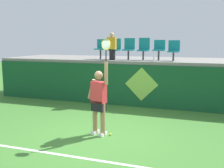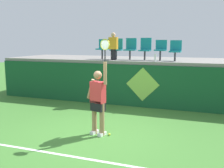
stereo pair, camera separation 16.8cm
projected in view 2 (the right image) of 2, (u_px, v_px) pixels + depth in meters
name	position (u px, v px, depth m)	size (l,w,h in m)	color
ground_plane	(96.00, 136.00, 6.98)	(40.00, 40.00, 0.00)	#3D752D
court_back_wall	(132.00, 85.00, 10.06)	(11.90, 0.20, 1.61)	#144C28
spectator_platform	(142.00, 60.00, 11.35)	(11.90, 3.18, 0.12)	gray
court_baseline_stripe	(71.00, 156.00, 5.72)	(10.71, 0.08, 0.01)	white
tennis_player	(98.00, 99.00, 6.90)	(0.74, 0.35, 2.54)	white
tennis_ball	(109.00, 134.00, 6.98)	(0.07, 0.07, 0.07)	#D1E533
water_bottle	(155.00, 58.00, 9.69)	(0.07, 0.07, 0.28)	white
stadium_chair_0	(103.00, 48.00, 11.08)	(0.44, 0.42, 0.83)	#38383D
stadium_chair_1	(117.00, 48.00, 10.88)	(0.44, 0.42, 0.86)	#38383D
stadium_chair_2	(131.00, 48.00, 10.68)	(0.44, 0.42, 0.88)	#38383D
stadium_chair_3	(145.00, 48.00, 10.47)	(0.44, 0.42, 0.88)	#38383D
stadium_chair_4	(161.00, 49.00, 10.26)	(0.44, 0.42, 0.80)	#38383D
stadium_chair_5	(175.00, 50.00, 10.08)	(0.44, 0.42, 0.79)	#38383D
spectator_0	(113.00, 46.00, 10.47)	(0.34, 0.20, 1.09)	black
wall_signage_mount	(142.00, 107.00, 9.94)	(1.27, 0.01, 1.52)	#144C28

